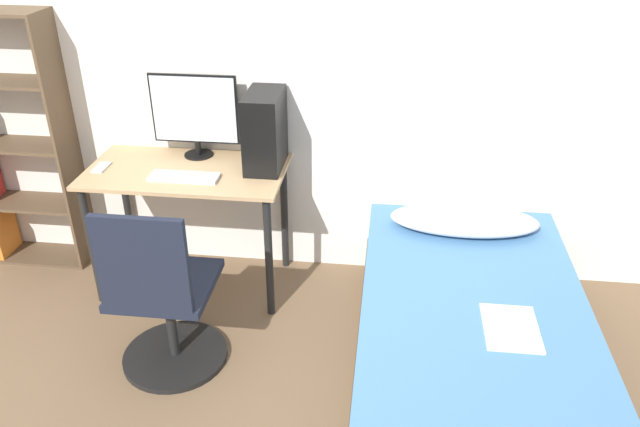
{
  "coord_description": "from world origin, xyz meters",
  "views": [
    {
      "loc": [
        0.78,
        -1.86,
        2.23
      ],
      "look_at": [
        0.46,
        0.83,
        0.75
      ],
      "focal_mm": 35.0,
      "sensor_mm": 36.0,
      "label": 1
    }
  ],
  "objects_px": {
    "office_chair": "(164,307)",
    "keyboard": "(184,177)",
    "pc_tower": "(265,130)",
    "bookshelf": "(5,148)",
    "monitor": "(195,112)",
    "bed": "(471,349)"
  },
  "relations": [
    {
      "from": "bookshelf",
      "to": "bed",
      "type": "distance_m",
      "value": 2.95
    },
    {
      "from": "office_chair",
      "to": "monitor",
      "type": "height_order",
      "value": "monitor"
    },
    {
      "from": "bookshelf",
      "to": "office_chair",
      "type": "xyz_separation_m",
      "value": [
        1.27,
        -0.92,
        -0.39
      ]
    },
    {
      "from": "bookshelf",
      "to": "keyboard",
      "type": "relative_size",
      "value": 4.17
    },
    {
      "from": "bed",
      "to": "monitor",
      "type": "distance_m",
      "value": 1.98
    },
    {
      "from": "bookshelf",
      "to": "pc_tower",
      "type": "height_order",
      "value": "bookshelf"
    },
    {
      "from": "bookshelf",
      "to": "office_chair",
      "type": "distance_m",
      "value": 1.62
    },
    {
      "from": "bookshelf",
      "to": "monitor",
      "type": "xyz_separation_m",
      "value": [
        1.21,
        0.03,
        0.27
      ]
    },
    {
      "from": "bookshelf",
      "to": "monitor",
      "type": "distance_m",
      "value": 1.24
    },
    {
      "from": "monitor",
      "to": "pc_tower",
      "type": "height_order",
      "value": "monitor"
    },
    {
      "from": "bed",
      "to": "monitor",
      "type": "xyz_separation_m",
      "value": [
        -1.56,
        0.92,
        0.8
      ]
    },
    {
      "from": "keyboard",
      "to": "monitor",
      "type": "bearing_deg",
      "value": 92.52
    },
    {
      "from": "bed",
      "to": "keyboard",
      "type": "distance_m",
      "value": 1.74
    },
    {
      "from": "pc_tower",
      "to": "bookshelf",
      "type": "bearing_deg",
      "value": 177.68
    },
    {
      "from": "bookshelf",
      "to": "bed",
      "type": "relative_size",
      "value": 0.78
    },
    {
      "from": "keyboard",
      "to": "pc_tower",
      "type": "relative_size",
      "value": 0.89
    },
    {
      "from": "bookshelf",
      "to": "pc_tower",
      "type": "distance_m",
      "value": 1.65
    },
    {
      "from": "bookshelf",
      "to": "office_chair",
      "type": "height_order",
      "value": "bookshelf"
    },
    {
      "from": "office_chair",
      "to": "monitor",
      "type": "xyz_separation_m",
      "value": [
        -0.07,
        0.95,
        0.66
      ]
    },
    {
      "from": "office_chair",
      "to": "keyboard",
      "type": "relative_size",
      "value": 2.52
    },
    {
      "from": "bookshelf",
      "to": "pc_tower",
      "type": "xyz_separation_m",
      "value": [
        1.63,
        -0.07,
        0.22
      ]
    },
    {
      "from": "office_chair",
      "to": "pc_tower",
      "type": "relative_size",
      "value": 2.23
    }
  ]
}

